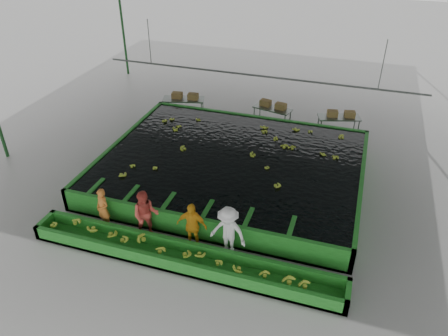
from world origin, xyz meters
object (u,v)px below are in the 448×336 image
(flotation_tank, at_px, (232,167))
(worker_c, at_px, (192,226))
(box_stack_right, at_px, (341,116))
(packing_table_right, at_px, (338,125))
(packing_table_left, at_px, (184,107))
(box_stack_left, at_px, (185,98))
(sorting_trough, at_px, (182,257))
(box_stack_mid, at_px, (273,107))
(worker_d, at_px, (228,232))
(worker_b, at_px, (146,215))
(packing_table_mid, at_px, (272,116))
(worker_a, at_px, (103,209))

(flotation_tank, xyz_separation_m, worker_c, (0.02, -4.30, 0.40))
(worker_c, height_order, box_stack_right, worker_c)
(worker_c, relative_size, packing_table_right, 0.88)
(packing_table_left, distance_m, box_stack_left, 0.48)
(sorting_trough, xyz_separation_m, box_stack_right, (3.68, 10.22, 0.62))
(worker_c, bearing_deg, box_stack_mid, 84.04)
(worker_d, height_order, box_stack_left, worker_d)
(sorting_trough, bearing_deg, box_stack_right, 70.18)
(worker_c, distance_m, box_stack_right, 10.11)
(sorting_trough, distance_m, worker_b, 1.87)
(worker_d, relative_size, box_stack_left, 1.36)
(flotation_tank, xyz_separation_m, packing_table_left, (-3.98, 4.64, 0.02))
(worker_c, height_order, packing_table_right, worker_c)
(worker_c, relative_size, box_stack_mid, 1.28)
(box_stack_right, bearing_deg, worker_b, -119.14)
(flotation_tank, relative_size, worker_d, 5.54)
(flotation_tank, distance_m, worker_d, 4.49)
(packing_table_right, bearing_deg, packing_table_mid, 178.70)
(flotation_tank, height_order, worker_a, worker_a)
(worker_d, xyz_separation_m, box_stack_right, (2.47, 9.42, -0.03))
(worker_c, height_order, worker_d, worker_d)
(worker_c, distance_m, packing_table_mid, 9.48)
(worker_b, bearing_deg, flotation_tank, 47.95)
(flotation_tank, bearing_deg, worker_c, -89.72)
(packing_table_mid, height_order, box_stack_mid, box_stack_mid)
(packing_table_left, bearing_deg, sorting_trough, -67.75)
(packing_table_right, height_order, box_stack_mid, box_stack_mid)
(worker_a, xyz_separation_m, packing_table_mid, (3.61, 9.46, -0.33))
(flotation_tank, xyz_separation_m, sorting_trough, (0.00, -5.10, -0.20))
(flotation_tank, bearing_deg, worker_a, -126.28)
(packing_table_mid, height_order, box_stack_left, box_stack_left)
(worker_c, relative_size, box_stack_left, 1.27)
(worker_b, distance_m, packing_table_right, 10.74)
(flotation_tank, xyz_separation_m, packing_table_right, (3.62, 5.09, -0.01))
(packing_table_left, bearing_deg, worker_c, -65.87)
(worker_c, distance_m, packing_table_left, 9.80)
(box_stack_left, xyz_separation_m, box_stack_right, (7.60, 0.45, -0.06))
(packing_table_right, bearing_deg, sorting_trough, -109.59)
(worker_d, bearing_deg, packing_table_mid, 101.02)
(sorting_trough, bearing_deg, worker_a, 165.78)
(worker_c, bearing_deg, packing_table_left, 110.75)
(worker_a, height_order, box_stack_right, worker_a)
(sorting_trough, height_order, worker_d, worker_d)
(flotation_tank, xyz_separation_m, box_stack_left, (-3.91, 4.68, 0.49))
(worker_b, bearing_deg, worker_a, 157.99)
(worker_a, bearing_deg, packing_table_left, 115.23)
(packing_table_left, bearing_deg, packing_table_right, 3.38)
(worker_c, xyz_separation_m, box_stack_right, (3.66, 9.42, 0.03))
(worker_b, distance_m, worker_d, 2.78)
(packing_table_left, bearing_deg, worker_a, -84.72)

